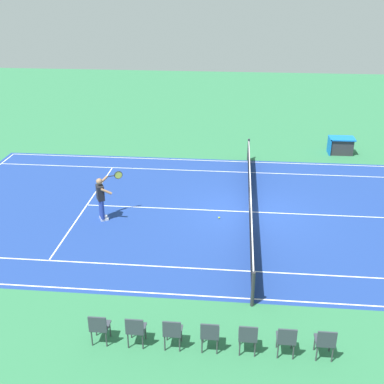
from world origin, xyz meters
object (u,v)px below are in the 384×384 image
object	(u,v)px
tennis_net	(250,200)
tennis_player_near	(101,197)
spectator_chair_0	(325,341)
spectator_chair_5	(136,329)
spectator_chair_3	(210,333)
tennis_ball	(219,218)
equipment_cart_tarped	(341,145)
spectator_chair_6	(99,326)
spectator_chair_1	(286,338)
spectator_chair_2	(248,336)
spectator_chair_4	(173,331)

from	to	relation	value
tennis_net	tennis_player_near	xyz separation A→B (m)	(5.43, 1.13, 0.44)
spectator_chair_0	spectator_chair_5	size ratio (longest dim) A/B	1.00
tennis_net	spectator_chair_0	distance (m)	7.82
tennis_player_near	spectator_chair_0	bearing A→B (deg)	137.33
tennis_player_near	spectator_chair_3	xyz separation A→B (m)	(-4.38, 6.51, -0.41)
tennis_ball	equipment_cart_tarped	world-z (taller)	equipment_cart_tarped
tennis_net	spectator_chair_6	world-z (taller)	tennis_net
spectator_chair_1	spectator_chair_6	world-z (taller)	same
tennis_net	spectator_chair_2	world-z (taller)	tennis_net
tennis_ball	spectator_chair_6	world-z (taller)	spectator_chair_6
spectator_chair_0	spectator_chair_1	size ratio (longest dim) A/B	1.00
spectator_chair_1	spectator_chair_4	bearing A→B (deg)	0.00
tennis_net	spectator_chair_2	distance (m)	7.65
tennis_net	tennis_ball	xyz separation A→B (m)	(1.13, 0.66, -0.46)
spectator_chair_0	spectator_chair_3	xyz separation A→B (m)	(2.69, 0.00, 0.00)
tennis_net	spectator_chair_0	size ratio (longest dim) A/B	13.30
tennis_player_near	spectator_chair_5	bearing A→B (deg)	111.67
spectator_chair_2	spectator_chair_5	distance (m)	2.69
tennis_net	spectator_chair_3	xyz separation A→B (m)	(1.05, 7.65, 0.03)
tennis_player_near	spectator_chair_0	size ratio (longest dim) A/B	1.93
tennis_ball	spectator_chair_5	size ratio (longest dim) A/B	0.08
tennis_player_near	spectator_chair_1	world-z (taller)	tennis_player_near
tennis_ball	spectator_chair_4	xyz separation A→B (m)	(0.81, 6.99, 0.49)
tennis_ball	spectator_chair_6	xyz separation A→B (m)	(2.60, 6.99, 0.49)
spectator_chair_3	spectator_chair_6	bearing A→B (deg)	0.00
spectator_chair_0	equipment_cart_tarped	distance (m)	15.13
spectator_chair_0	spectator_chair_1	bearing A→B (deg)	0.00
spectator_chair_0	spectator_chair_3	size ratio (longest dim) A/B	1.00
tennis_player_near	spectator_chair_3	bearing A→B (deg)	123.92
spectator_chair_6	equipment_cart_tarped	xyz separation A→B (m)	(-8.41, -14.82, -0.08)
spectator_chair_1	spectator_chair_3	bearing A→B (deg)	0.00
spectator_chair_6	spectator_chair_2	bearing A→B (deg)	180.00
tennis_ball	spectator_chair_1	xyz separation A→B (m)	(-1.88, 6.99, 0.49)
tennis_ball	spectator_chair_4	distance (m)	7.05
spectator_chair_4	equipment_cart_tarped	size ratio (longest dim) A/B	0.70
spectator_chair_3	spectator_chair_5	world-z (taller)	same
spectator_chair_1	spectator_chair_2	distance (m)	0.90
tennis_player_near	spectator_chair_5	size ratio (longest dim) A/B	1.93
tennis_ball	spectator_chair_1	size ratio (longest dim) A/B	0.08
tennis_ball	spectator_chair_6	distance (m)	7.48
spectator_chair_0	tennis_player_near	bearing A→B (deg)	-42.67
spectator_chair_3	spectator_chair_5	distance (m)	1.79
spectator_chair_1	spectator_chair_4	xyz separation A→B (m)	(2.69, 0.00, 0.00)
spectator_chair_5	spectator_chair_1	bearing A→B (deg)	180.00
spectator_chair_3	spectator_chair_6	xyz separation A→B (m)	(2.69, 0.00, 0.00)
spectator_chair_3	tennis_net	bearing A→B (deg)	-97.79
equipment_cart_tarped	spectator_chair_3	bearing A→B (deg)	68.90
tennis_player_near	spectator_chair_2	bearing A→B (deg)	129.01
spectator_chair_4	spectator_chair_1	bearing A→B (deg)	180.00
tennis_net	spectator_chair_5	size ratio (longest dim) A/B	13.30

